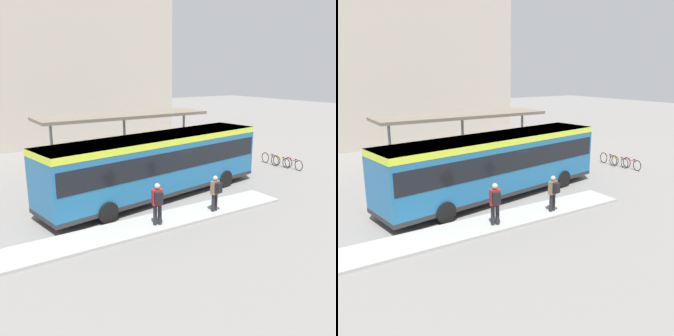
# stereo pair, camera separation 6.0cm
# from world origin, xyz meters

# --- Properties ---
(ground_plane) EXTENTS (120.00, 120.00, 0.00)m
(ground_plane) POSITION_xyz_m (0.00, 0.00, 0.00)
(ground_plane) COLOR slate
(curb_island) EXTENTS (13.05, 1.80, 0.12)m
(curb_island) POSITION_xyz_m (-1.94, -3.04, 0.06)
(curb_island) COLOR #9E9E99
(curb_island) RESTS_ON ground_plane
(city_bus) EXTENTS (12.60, 4.39, 3.15)m
(city_bus) POSITION_xyz_m (0.01, 0.00, 1.84)
(city_bus) COLOR #1E6093
(city_bus) RESTS_ON ground_plane
(pedestrian_waiting) EXTENTS (0.43, 0.47, 1.65)m
(pedestrian_waiting) POSITION_xyz_m (0.89, -3.46, 1.06)
(pedestrian_waiting) COLOR #232328
(pedestrian_waiting) RESTS_ON curb_island
(pedestrian_companion) EXTENTS (0.49, 0.54, 1.77)m
(pedestrian_companion) POSITION_xyz_m (-2.10, -3.39, 1.14)
(pedestrian_companion) COLOR #232328
(pedestrian_companion) RESTS_ON curb_island
(bicycle_red) EXTENTS (0.48, 1.63, 0.71)m
(bicycle_red) POSITION_xyz_m (10.36, -0.14, 0.36)
(bicycle_red) COLOR black
(bicycle_red) RESTS_ON ground_plane
(bicycle_yellow) EXTENTS (0.48, 1.57, 0.68)m
(bicycle_yellow) POSITION_xyz_m (10.21, 0.74, 0.34)
(bicycle_yellow) COLOR black
(bicycle_yellow) RESTS_ON ground_plane
(bicycle_orange) EXTENTS (0.48, 1.74, 0.75)m
(bicycle_orange) POSITION_xyz_m (10.07, 1.61, 0.38)
(bicycle_orange) COLOR black
(bicycle_orange) RESTS_ON ground_plane
(station_shelter) EXTENTS (10.56, 2.92, 3.72)m
(station_shelter) POSITION_xyz_m (0.66, 4.99, 3.55)
(station_shelter) COLOR #706656
(station_shelter) RESTS_ON ground_plane
(potted_planter_near_shelter) EXTENTS (0.90, 0.90, 1.29)m
(potted_planter_near_shelter) POSITION_xyz_m (3.77, 2.72, 0.67)
(potted_planter_near_shelter) COLOR slate
(potted_planter_near_shelter) RESTS_ON ground_plane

